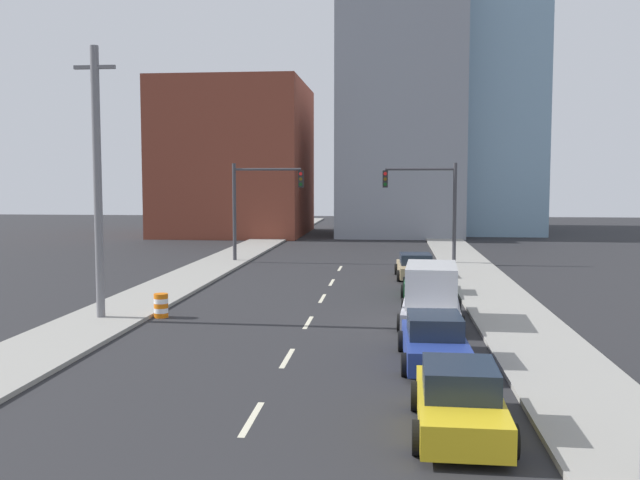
% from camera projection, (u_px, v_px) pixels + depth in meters
% --- Properties ---
extents(sidewalk_left, '(3.28, 91.02, 0.15)m').
position_uv_depth(sidewalk_left, '(247.00, 250.00, 54.65)').
color(sidewalk_left, gray).
rests_on(sidewalk_left, ground).
extents(sidewalk_right, '(3.28, 91.02, 0.15)m').
position_uv_depth(sidewalk_right, '(455.00, 252.00, 53.08)').
color(sidewalk_right, gray).
rests_on(sidewalk_right, ground).
extents(lane_stripe_at_8m, '(0.16, 2.40, 0.01)m').
position_uv_depth(lane_stripe_at_8m, '(252.00, 419.00, 16.18)').
color(lane_stripe_at_8m, beige).
rests_on(lane_stripe_at_8m, ground).
extents(lane_stripe_at_13m, '(0.16, 2.40, 0.01)m').
position_uv_depth(lane_stripe_at_13m, '(287.00, 358.00, 21.71)').
color(lane_stripe_at_13m, beige).
rests_on(lane_stripe_at_13m, ground).
extents(lane_stripe_at_19m, '(0.16, 2.40, 0.01)m').
position_uv_depth(lane_stripe_at_19m, '(308.00, 322.00, 27.15)').
color(lane_stripe_at_19m, beige).
rests_on(lane_stripe_at_19m, ground).
extents(lane_stripe_at_24m, '(0.16, 2.40, 0.01)m').
position_uv_depth(lane_stripe_at_24m, '(322.00, 298.00, 32.69)').
color(lane_stripe_at_24m, beige).
rests_on(lane_stripe_at_24m, ground).
extents(lane_stripe_at_29m, '(0.16, 2.40, 0.01)m').
position_uv_depth(lane_stripe_at_29m, '(332.00, 282.00, 37.81)').
color(lane_stripe_at_29m, beige).
rests_on(lane_stripe_at_29m, ground).
extents(lane_stripe_at_35m, '(0.16, 2.40, 0.01)m').
position_uv_depth(lane_stripe_at_35m, '(340.00, 268.00, 43.83)').
color(lane_stripe_at_35m, beige).
rests_on(lane_stripe_at_35m, ground).
extents(building_brick_left, '(14.00, 16.00, 15.01)m').
position_uv_depth(building_brick_left, '(236.00, 160.00, 71.82)').
color(building_brick_left, brown).
rests_on(building_brick_left, ground).
extents(building_office_center, '(12.00, 20.00, 24.24)m').
position_uv_depth(building_office_center, '(399.00, 115.00, 73.77)').
color(building_office_center, gray).
rests_on(building_office_center, ground).
extents(building_glass_right, '(13.00, 20.00, 41.73)m').
position_uv_depth(building_glass_right, '(471.00, 36.00, 76.25)').
color(building_glass_right, '#7A9EB7').
rests_on(building_glass_right, ground).
extents(traffic_signal_left, '(4.73, 0.35, 6.53)m').
position_uv_depth(traffic_signal_left, '(254.00, 198.00, 46.75)').
color(traffic_signal_left, '#38383D').
rests_on(traffic_signal_left, ground).
extents(traffic_signal_right, '(4.73, 0.35, 6.53)m').
position_uv_depth(traffic_signal_right, '(434.00, 199.00, 45.59)').
color(traffic_signal_right, '#38383D').
rests_on(traffic_signal_right, ground).
extents(utility_pole_left_mid, '(1.60, 0.32, 10.45)m').
position_uv_depth(utility_pole_left_mid, '(98.00, 182.00, 27.09)').
color(utility_pole_left_mid, slate).
rests_on(utility_pole_left_mid, ground).
extents(traffic_barrel, '(0.56, 0.56, 0.95)m').
position_uv_depth(traffic_barrel, '(161.00, 306.00, 28.12)').
color(traffic_barrel, orange).
rests_on(traffic_barrel, ground).
extents(sedan_yellow, '(2.10, 4.44, 1.50)m').
position_uv_depth(sedan_yellow, '(459.00, 401.00, 15.25)').
color(sedan_yellow, gold).
rests_on(sedan_yellow, ground).
extents(sedan_blue, '(2.11, 4.69, 1.47)m').
position_uv_depth(sedan_blue, '(434.00, 341.00, 21.01)').
color(sedan_blue, navy).
rests_on(sedan_blue, ground).
extents(box_truck_silver, '(2.62, 5.76, 2.27)m').
position_uv_depth(box_truck_silver, '(431.00, 296.00, 26.85)').
color(box_truck_silver, '#B2B2BC').
rests_on(box_truck_silver, ground).
extents(sedan_green, '(2.27, 4.38, 1.39)m').
position_uv_depth(sedan_green, '(424.00, 281.00, 33.74)').
color(sedan_green, '#1E6033').
rests_on(sedan_green, ground).
extents(sedan_tan, '(2.31, 4.70, 1.36)m').
position_uv_depth(sedan_tan, '(415.00, 267.00, 39.47)').
color(sedan_tan, tan).
rests_on(sedan_tan, ground).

